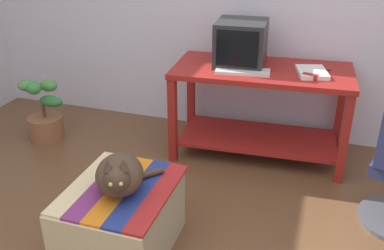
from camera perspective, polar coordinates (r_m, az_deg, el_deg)
name	(u,v)px	position (r m, az deg, el deg)	size (l,w,h in m)	color
desk	(260,97)	(3.46, 8.97, 3.70)	(1.39, 0.74, 0.74)	maroon
tv_monitor	(241,44)	(3.40, 6.45, 10.56)	(0.40, 0.42, 0.34)	#28282B
keyboard	(243,71)	(3.25, 6.67, 7.00)	(0.40, 0.15, 0.02)	beige
book	(312,72)	(3.32, 15.48, 6.71)	(0.20, 0.28, 0.03)	white
ottoman_with_blanket	(123,218)	(2.59, -9.07, -12.01)	(0.57, 0.69, 0.42)	tan
cat	(120,175)	(2.38, -9.50, -6.49)	(0.37, 0.46, 0.27)	#473323
potted_plant	(45,116)	(3.99, -18.80, 1.13)	(0.39, 0.30, 0.56)	brown
stapler	(310,76)	(3.21, 15.26, 6.17)	(0.04, 0.11, 0.04)	#A31E1E
pen	(323,71)	(3.41, 16.78, 6.81)	(0.01, 0.01, 0.14)	black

